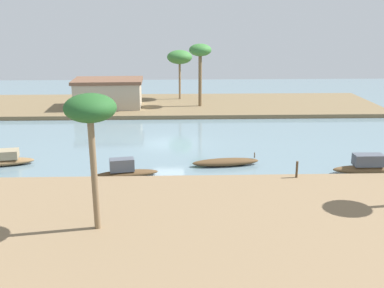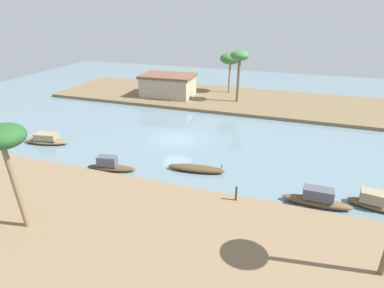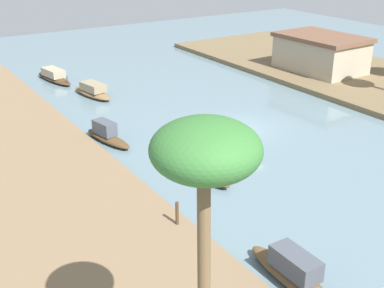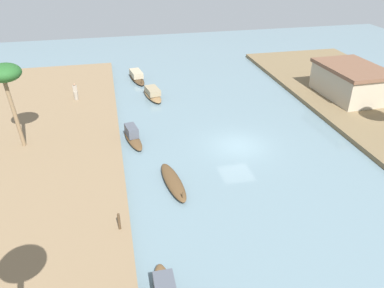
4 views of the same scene
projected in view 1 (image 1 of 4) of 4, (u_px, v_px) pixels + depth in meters
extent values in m
plane|color=slate|center=(168.00, 143.00, 36.61)|extent=(75.36, 75.36, 0.00)
cube|color=#846B4C|center=(163.00, 225.00, 21.99)|extent=(45.10, 12.82, 0.39)
cube|color=brown|center=(170.00, 105.00, 51.12)|extent=(45.10, 12.82, 0.39)
ellipsoid|color=brown|center=(127.00, 174.00, 29.01)|extent=(4.04, 1.65, 0.42)
cube|color=#4C515B|center=(122.00, 165.00, 28.79)|extent=(1.61, 1.04, 0.78)
ellipsoid|color=brown|center=(1.00, 162.00, 31.26)|extent=(4.44, 1.95, 0.46)
cube|color=gray|center=(2.00, 154.00, 31.15)|extent=(2.19, 1.43, 0.58)
ellipsoid|color=brown|center=(367.00, 169.00, 29.63)|extent=(4.42, 0.99, 0.53)
cube|color=#4C515B|center=(368.00, 160.00, 29.46)|extent=(1.86, 0.90, 0.74)
ellipsoid|color=brown|center=(226.00, 162.00, 31.16)|extent=(4.62, 1.51, 0.50)
cylinder|color=brown|center=(255.00, 155.00, 31.34)|extent=(0.07, 0.07, 0.38)
cylinder|color=#4C3823|center=(297.00, 169.00, 27.67)|extent=(0.14, 0.14, 1.01)
cylinder|color=#7F6647|center=(94.00, 175.00, 20.40)|extent=(0.28, 0.55, 5.17)
ellipsoid|color=#235623|center=(90.00, 108.00, 19.59)|extent=(2.24, 2.24, 1.23)
cylinder|color=brown|center=(200.00, 80.00, 49.08)|extent=(0.36, 0.57, 5.44)
ellipsoid|color=#387533|center=(200.00, 50.00, 48.22)|extent=(2.35, 2.35, 1.29)
cylinder|color=#7F6647|center=(180.00, 81.00, 53.35)|extent=(0.25, 0.42, 4.23)
ellipsoid|color=#387533|center=(180.00, 57.00, 52.63)|extent=(2.87, 2.87, 1.58)
cube|color=tan|center=(109.00, 95.00, 48.86)|extent=(6.90, 4.90, 2.61)
cube|color=brown|center=(108.00, 81.00, 48.46)|extent=(7.32, 5.20, 0.34)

